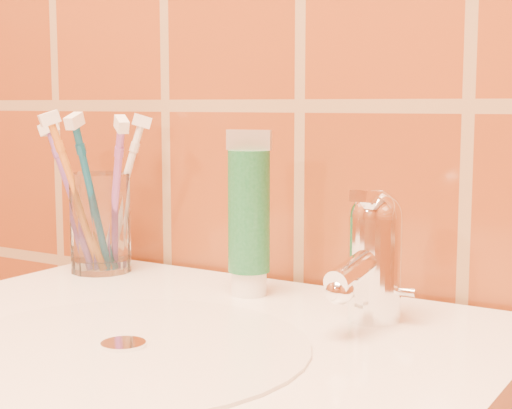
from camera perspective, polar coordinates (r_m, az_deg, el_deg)
The scene contains 8 objects.
glass_tumbler at distance 0.93m, azimuth -11.27°, elevation -1.30°, with size 0.07×0.07×0.11m, color white.
toothpaste_tube at distance 0.79m, azimuth -0.52°, elevation -1.03°, with size 0.05×0.04×0.17m.
faucet at distance 0.71m, azimuth 8.51°, elevation -3.40°, with size 0.05×0.11×0.12m.
toothbrush_0 at distance 0.93m, azimuth -13.22°, elevation 0.50°, with size 0.09×0.03×0.18m, color #6F4491, non-canonical shape.
toothbrush_1 at distance 0.93m, azimuth -9.75°, elevation 0.81°, with size 0.06×0.06×0.19m, color white, non-canonical shape.
toothbrush_2 at distance 0.89m, azimuth -11.84°, elevation 0.54°, with size 0.03×0.08×0.19m, color navy, non-canonical shape.
toothbrush_3 at distance 0.89m, azimuth -10.21°, elevation 0.46°, with size 0.08×0.06×0.19m, color #8E4BA2, non-canonical shape.
toothbrush_4 at distance 0.91m, azimuth -12.88°, elevation 0.68°, with size 0.05×0.07×0.19m, color #C77423, non-canonical shape.
Camera 1 is at (0.41, 0.45, 1.04)m, focal length 55.00 mm.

